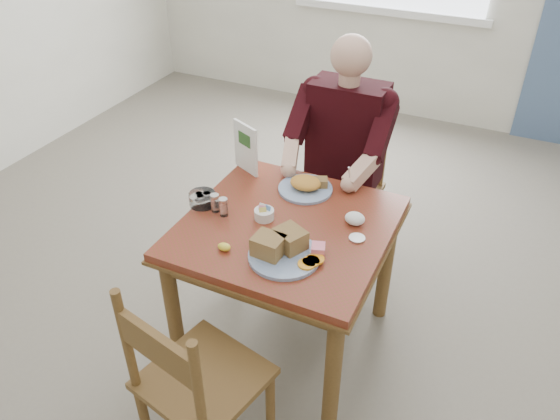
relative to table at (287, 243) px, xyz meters
The scene contains 14 objects.
floor 0.64m from the table, ahead, with size 6.00×6.00×0.00m, color #6F6759.
lemon_wedge 0.35m from the table, 119.29° to the right, with size 0.06×0.04×0.03m, color yellow.
napkin 0.33m from the table, 24.96° to the left, with size 0.09×0.07×0.06m, color white.
metal_dish 0.34m from the table, ahead, with size 0.07×0.07×0.01m, color silver.
table is the anchor object (origin of this frame).
chair_far 0.81m from the table, 90.00° to the left, with size 0.42×0.42×0.95m.
chair_near 0.76m from the table, 92.94° to the right, with size 0.50×0.50×0.95m.
diner 0.73m from the table, 90.00° to the left, with size 0.53×0.56×1.39m.
near_plate 0.27m from the table, 68.87° to the right, with size 0.35×0.35×0.10m.
far_plate 0.33m from the table, 95.56° to the left, with size 0.35×0.35×0.07m.
caddy 0.17m from the table, behind, with size 0.09×0.09×0.07m.
shakers 0.35m from the table, 169.68° to the right, with size 0.10×0.06×0.09m.
creamer 0.45m from the table, behind, with size 0.14×0.14×0.06m.
menu 0.56m from the table, 138.76° to the left, with size 0.17×0.09×0.26m.
Camera 1 is at (0.81, -1.79, 2.19)m, focal length 35.00 mm.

